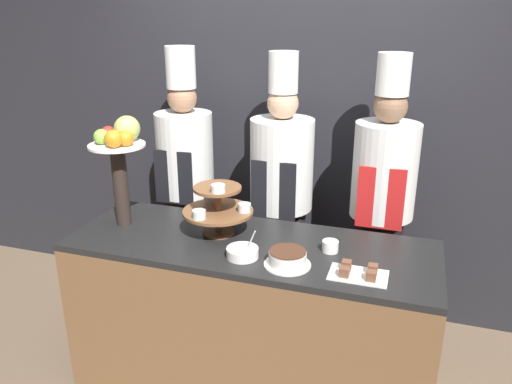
% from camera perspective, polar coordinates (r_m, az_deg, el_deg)
% --- Properties ---
extents(wall_back, '(10.00, 0.06, 2.80)m').
position_cam_1_polar(wall_back, '(3.42, 4.85, 9.02)').
color(wall_back, '#232328').
rests_on(wall_back, ground_plane).
extents(buffet_counter, '(1.94, 0.69, 0.90)m').
position_cam_1_polar(buffet_counter, '(2.86, -0.64, -13.95)').
color(buffet_counter, brown).
rests_on(buffet_counter, ground_plane).
extents(tiered_stand, '(0.38, 0.38, 0.31)m').
position_cam_1_polar(tiered_stand, '(2.68, -4.38, -1.72)').
color(tiered_stand, brown).
rests_on(tiered_stand, buffet_counter).
extents(fruit_pedestal, '(0.31, 0.31, 0.61)m').
position_cam_1_polar(fruit_pedestal, '(2.83, -15.30, 4.51)').
color(fruit_pedestal, '#2D231E').
rests_on(fruit_pedestal, buffet_counter).
extents(cake_round, '(0.23, 0.23, 0.08)m').
position_cam_1_polar(cake_round, '(2.40, 3.62, -7.60)').
color(cake_round, white).
rests_on(cake_round, buffet_counter).
extents(cup_white, '(0.08, 0.08, 0.06)m').
position_cam_1_polar(cup_white, '(2.56, 8.48, -6.15)').
color(cup_white, white).
rests_on(cup_white, buffet_counter).
extents(cake_square_tray, '(0.27, 0.17, 0.05)m').
position_cam_1_polar(cake_square_tray, '(2.37, 11.63, -9.00)').
color(cake_square_tray, white).
rests_on(cake_square_tray, buffet_counter).
extents(serving_bowl_near, '(0.16, 0.16, 0.15)m').
position_cam_1_polar(serving_bowl_near, '(2.48, -1.56, -6.93)').
color(serving_bowl_near, white).
rests_on(serving_bowl_near, buffet_counter).
extents(chef_left, '(0.38, 0.38, 1.84)m').
position_cam_1_polar(chef_left, '(3.39, -8.03, 1.90)').
color(chef_left, '#38332D').
rests_on(chef_left, ground_plane).
extents(chef_center_left, '(0.39, 0.39, 1.83)m').
position_cam_1_polar(chef_center_left, '(3.17, 2.90, 0.46)').
color(chef_center_left, '#28282D').
rests_on(chef_center_left, ground_plane).
extents(chef_center_right, '(0.38, 0.38, 1.83)m').
position_cam_1_polar(chef_center_right, '(3.07, 14.24, -0.39)').
color(chef_center_right, black).
rests_on(chef_center_right, ground_plane).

